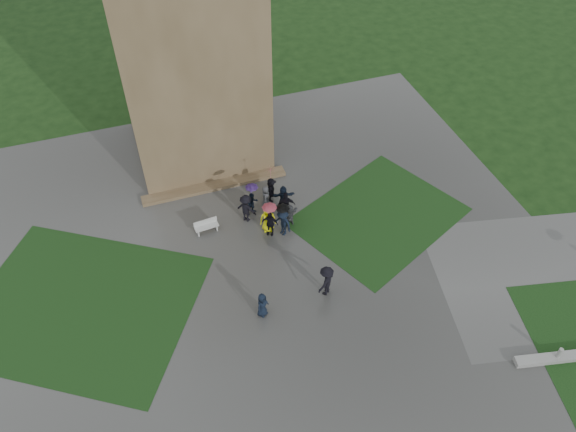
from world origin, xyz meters
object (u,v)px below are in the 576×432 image
object	(u,v)px
bench	(206,226)
pedestrian_near	(326,281)
tower	(182,18)
pedestrian_mid	(262,305)

from	to	relation	value
bench	pedestrian_near	world-z (taller)	pedestrian_near
tower	pedestrian_mid	size ratio (longest dim) A/B	11.86
tower	pedestrian_mid	world-z (taller)	tower
tower	pedestrian_near	world-z (taller)	tower
pedestrian_mid	pedestrian_near	size ratio (longest dim) A/B	0.80
tower	bench	distance (m)	11.74
bench	pedestrian_mid	world-z (taller)	pedestrian_mid
pedestrian_mid	bench	bearing A→B (deg)	64.44
bench	pedestrian_mid	xyz separation A→B (m)	(1.35, -6.50, 0.35)
bench	pedestrian_near	bearing A→B (deg)	-57.81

